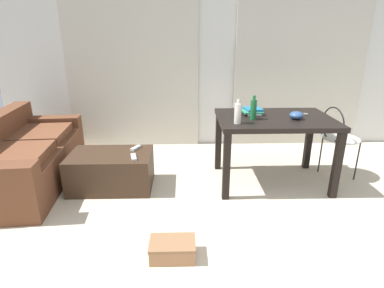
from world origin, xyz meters
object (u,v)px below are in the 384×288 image
object	(u,v)px
couch	(23,158)
bottle_far	(238,113)
bottle_near	(253,109)
shoebox	(173,249)
coffee_table	(111,170)
tv_remote_secondary	(136,148)
craft_table	(274,127)
book_stack	(252,111)
bowl	(297,115)
wire_chair	(337,134)
tv_remote_primary	(134,157)
scissors	(306,114)

from	to	relation	value
couch	bottle_far	distance (m)	2.43
bottle_near	shoebox	xyz separation A→B (m)	(-0.82, -1.18, -0.80)
couch	bottle_far	size ratio (longest dim) A/B	7.68
bottle_near	coffee_table	bearing A→B (deg)	179.78
couch	shoebox	xyz separation A→B (m)	(1.71, -1.31, -0.23)
tv_remote_secondary	craft_table	bearing A→B (deg)	24.34
couch	book_stack	distance (m)	2.62
coffee_table	bowl	xyz separation A→B (m)	(1.98, -0.01, 0.61)
bottle_far	bowl	xyz separation A→B (m)	(0.65, 0.15, -0.06)
couch	bottle_far	xyz separation A→B (m)	(2.34, -0.28, 0.57)
coffee_table	craft_table	size ratio (longest dim) A/B	0.72
coffee_table	wire_chair	bearing A→B (deg)	4.45
craft_table	tv_remote_primary	size ratio (longest dim) A/B	6.98
coffee_table	craft_table	distance (m)	1.85
wire_chair	bottle_far	world-z (taller)	bottle_far
coffee_table	bowl	distance (m)	2.07
bowl	book_stack	bearing A→B (deg)	151.96
bottle_far	tv_remote_primary	size ratio (longest dim) A/B	1.39
coffee_table	wire_chair	xyz separation A→B (m)	(2.55, 0.20, 0.34)
couch	tv_remote_secondary	world-z (taller)	couch
couch	bottle_near	distance (m)	2.60
tv_remote_secondary	bowl	bearing A→B (deg)	21.79
bottle_near	book_stack	distance (m)	0.24
bowl	tv_remote_primary	world-z (taller)	bowl
coffee_table	bowl	world-z (taller)	bowl
bottle_far	tv_remote_secondary	bearing A→B (deg)	164.74
coffee_table	shoebox	world-z (taller)	coffee_table
bottle_near	shoebox	distance (m)	1.64
bottle_far	scissors	distance (m)	0.89
wire_chair	tv_remote_secondary	size ratio (longest dim) A/B	5.56
coffee_table	bottle_near	bearing A→B (deg)	-0.22
couch	craft_table	distance (m)	2.81
couch	coffee_table	bearing A→B (deg)	-7.33
bottle_near	bowl	world-z (taller)	bottle_near
wire_chair	coffee_table	bearing A→B (deg)	-175.55
craft_table	shoebox	xyz separation A→B (m)	(-1.08, -1.26, -0.59)
couch	bowl	size ratio (longest dim) A/B	13.00
bottle_near	bottle_far	xyz separation A→B (m)	(-0.19, -0.15, -0.00)
craft_table	wire_chair	size ratio (longest dim) A/B	1.44
wire_chair	book_stack	bearing A→B (deg)	178.97
scissors	shoebox	bearing A→B (deg)	-136.87
bottle_near	bottle_far	distance (m)	0.24
craft_table	bottle_far	bearing A→B (deg)	-152.51
shoebox	bottle_near	bearing A→B (deg)	55.23
bottle_far	book_stack	size ratio (longest dim) A/B	0.83
couch	tv_remote_primary	xyz separation A→B (m)	(1.28, -0.25, 0.10)
book_stack	shoebox	size ratio (longest dim) A/B	0.84
coffee_table	scissors	bearing A→B (deg)	4.66
tv_remote_secondary	shoebox	xyz separation A→B (m)	(0.45, -1.32, -0.33)
book_stack	scissors	xyz separation A→B (m)	(0.59, -0.04, -0.03)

